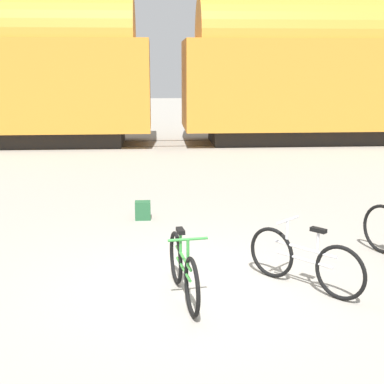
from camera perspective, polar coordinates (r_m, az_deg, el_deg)
name	(u,v)px	position (r m, az deg, el deg)	size (l,w,h in m)	color
ground_plane	(193,286)	(6.95, 0.14, -9.97)	(80.00, 80.00, 0.00)	gray
freight_train	(167,68)	(19.18, -2.70, 13.04)	(53.20, 3.18, 5.12)	black
rail_near	(168,146)	(18.67, -2.56, 4.91)	(65.20, 0.07, 0.01)	#4C4238
rail_far	(167,141)	(20.09, -2.67, 5.51)	(65.20, 0.07, 0.01)	#4C4238
bicycle_silver	(304,260)	(6.91, 11.88, -7.16)	(1.16, 1.30, 0.85)	black
bicycle_green	(183,270)	(6.48, -0.92, -8.27)	(0.46, 1.63, 0.85)	black
backpack	(143,210)	(9.80, -5.27, -1.97)	(0.28, 0.20, 0.34)	#235633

